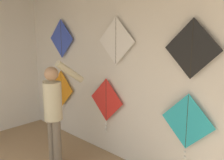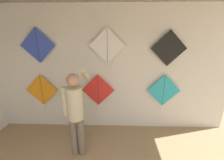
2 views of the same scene
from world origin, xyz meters
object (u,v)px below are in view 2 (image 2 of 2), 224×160
object	(u,v)px
shopkeeper	(76,109)
kite_2	(164,91)
kite_4	(107,45)
kite_0	(42,91)
kite_5	(169,48)
kite_1	(98,91)
kite_3	(38,45)

from	to	relation	value
shopkeeper	kite_2	size ratio (longest dim) A/B	1.94
kite_2	kite_4	bearing A→B (deg)	179.98
kite_0	kite_5	bearing A→B (deg)	0.01
shopkeeper	kite_4	bearing A→B (deg)	57.99
kite_0	kite_2	bearing A→B (deg)	0.00
shopkeeper	kite_2	xyz separation A→B (m)	(1.78, 0.85, 0.00)
kite_0	kite_5	world-z (taller)	kite_5
kite_1	kite_3	size ratio (longest dim) A/B	1.28
kite_5	kite_4	bearing A→B (deg)	180.00
kite_0	kite_5	xyz separation A→B (m)	(2.80, 0.00, 0.98)
kite_1	kite_2	size ratio (longest dim) A/B	1.08
shopkeeper	kite_4	size ratio (longest dim) A/B	2.30
kite_1	kite_4	bearing A→B (deg)	0.15
kite_1	kite_5	xyz separation A→B (m)	(1.49, 0.00, 0.97)
kite_4	kite_2	bearing A→B (deg)	-0.02
shopkeeper	kite_0	size ratio (longest dim) A/B	1.94
kite_4	kite_5	world-z (taller)	kite_4
kite_0	kite_2	distance (m)	2.79
shopkeeper	kite_3	distance (m)	1.63
shopkeeper	kite_0	distance (m)	1.32
kite_3	kite_4	xyz separation A→B (m)	(1.47, 0.00, 0.00)
kite_1	kite_4	size ratio (longest dim) A/B	1.28
shopkeeper	kite_4	world-z (taller)	kite_4
shopkeeper	kite_1	world-z (taller)	shopkeeper
kite_3	kite_1	bearing A→B (deg)	-0.03
kite_1	kite_2	xyz separation A→B (m)	(1.49, 0.00, 0.02)
kite_0	kite_1	distance (m)	1.31
kite_3	kite_2	bearing A→B (deg)	-0.01
kite_2	kite_0	bearing A→B (deg)	180.00
kite_3	kite_4	distance (m)	1.47
kite_0	kite_3	bearing A→B (deg)	0.37
shopkeeper	kite_5	world-z (taller)	kite_5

